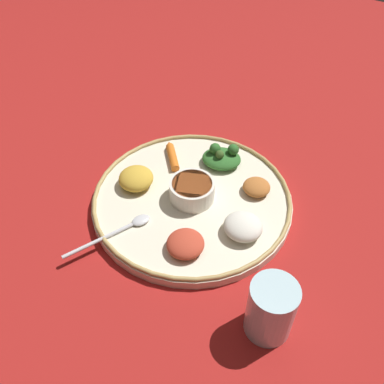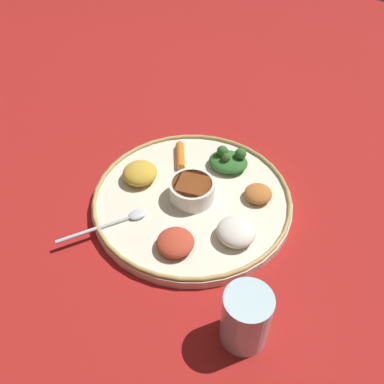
# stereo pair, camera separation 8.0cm
# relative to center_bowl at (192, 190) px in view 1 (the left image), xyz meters

# --- Properties ---
(ground_plane) EXTENTS (2.40, 2.40, 0.00)m
(ground_plane) POSITION_rel_center_bowl_xyz_m (0.00, 0.00, -0.04)
(ground_plane) COLOR maroon
(platter) EXTENTS (0.38, 0.38, 0.02)m
(platter) POSITION_rel_center_bowl_xyz_m (0.00, 0.00, -0.03)
(platter) COLOR beige
(platter) RESTS_ON ground_plane
(platter_rim) EXTENTS (0.38, 0.38, 0.01)m
(platter_rim) POSITION_rel_center_bowl_xyz_m (0.00, 0.00, -0.02)
(platter_rim) COLOR tan
(platter_rim) RESTS_ON platter
(center_bowl) EXTENTS (0.09, 0.09, 0.04)m
(center_bowl) POSITION_rel_center_bowl_xyz_m (0.00, 0.00, 0.00)
(center_bowl) COLOR silver
(center_bowl) RESTS_ON platter
(spoon) EXTENTS (0.08, 0.16, 0.01)m
(spoon) POSITION_rel_center_bowl_xyz_m (-0.06, -0.14, -0.02)
(spoon) COLOR silver
(spoon) RESTS_ON platter
(greens_pile) EXTENTS (0.10, 0.09, 0.04)m
(greens_pile) POSITION_rel_center_bowl_xyz_m (-0.00, 0.12, -0.00)
(greens_pile) COLOR #2D6628
(greens_pile) RESTS_ON platter
(carrot_near_spoon) EXTENTS (0.07, 0.08, 0.02)m
(carrot_near_spoon) POSITION_rel_center_bowl_xyz_m (-0.10, 0.08, -0.01)
(carrot_near_spoon) COLOR orange
(carrot_near_spoon) RESTS_ON platter
(mound_berbere_red) EXTENTS (0.09, 0.09, 0.03)m
(mound_berbere_red) POSITION_rel_center_bowl_xyz_m (0.05, -0.11, -0.01)
(mound_berbere_red) COLOR #B73D28
(mound_berbere_red) RESTS_ON platter
(mound_lentil_yellow) EXTENTS (0.09, 0.09, 0.03)m
(mound_lentil_yellow) POSITION_rel_center_bowl_xyz_m (-0.11, -0.03, -0.00)
(mound_lentil_yellow) COLOR gold
(mound_lentil_yellow) RESTS_ON platter
(mound_rice_white) EXTENTS (0.09, 0.08, 0.03)m
(mound_rice_white) POSITION_rel_center_bowl_xyz_m (0.12, -0.03, -0.00)
(mound_rice_white) COLOR silver
(mound_rice_white) RESTS_ON platter
(mound_chickpea) EXTENTS (0.06, 0.06, 0.02)m
(mound_chickpea) POSITION_rel_center_bowl_xyz_m (0.10, 0.08, -0.01)
(mound_chickpea) COLOR #B2662D
(mound_chickpea) RESTS_ON platter
(drinking_glass) EXTENTS (0.07, 0.07, 0.10)m
(drinking_glass) POSITION_rel_center_bowl_xyz_m (0.23, -0.16, 0.01)
(drinking_glass) COLOR silver
(drinking_glass) RESTS_ON ground_plane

